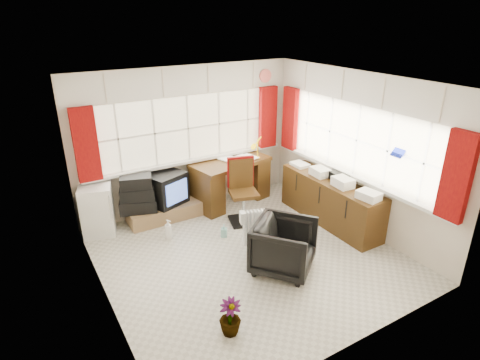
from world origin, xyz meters
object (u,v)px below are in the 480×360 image
at_px(desk_lamp, 258,143).
at_px(task_chair, 242,188).
at_px(office_chair, 284,247).
at_px(mini_fridge, 98,210).
at_px(tv_bench, 169,211).
at_px(credenza, 330,200).
at_px(crt_tv, 166,188).
at_px(radiator, 255,230).
at_px(desk, 231,180).

xyz_separation_m(desk_lamp, task_chair, (-0.65, -0.53, -0.52)).
relative_size(office_chair, mini_fridge, 0.98).
height_order(desk_lamp, tv_bench, desk_lamp).
height_order(task_chair, office_chair, task_chair).
distance_m(credenza, crt_tv, 2.79).
height_order(task_chair, radiator, task_chair).
xyz_separation_m(desk_lamp, credenza, (0.57, -1.36, -0.71)).
bearing_deg(crt_tv, desk_lamp, -8.03).
height_order(task_chair, crt_tv, task_chair).
distance_m(radiator, crt_tv, 1.77).
xyz_separation_m(desk, office_chair, (-0.43, -2.21, -0.09)).
height_order(radiator, crt_tv, crt_tv).
distance_m(desk, mini_fridge, 2.37).
height_order(desk, task_chair, task_chair).
relative_size(radiator, tv_bench, 0.39).
relative_size(tv_bench, mini_fridge, 1.72).
height_order(desk, crt_tv, desk).
bearing_deg(desk_lamp, credenza, -67.40).
bearing_deg(desk_lamp, tv_bench, 174.73).
bearing_deg(desk_lamp, radiator, -124.30).
bearing_deg(task_chair, credenza, -34.37).
relative_size(desk, credenza, 0.77).
distance_m(desk_lamp, tv_bench, 1.98).
bearing_deg(tv_bench, office_chair, -70.49).
bearing_deg(credenza, radiator, 177.43).
relative_size(desk, crt_tv, 2.04).
relative_size(desk_lamp, tv_bench, 0.29).
relative_size(desk_lamp, crt_tv, 0.54).
distance_m(desk_lamp, radiator, 1.80).
height_order(desk_lamp, mini_fridge, desk_lamp).
relative_size(desk_lamp, task_chair, 0.37).
bearing_deg(mini_fridge, task_chair, -19.17).
bearing_deg(radiator, desk, 74.60).
relative_size(desk, tv_bench, 1.10).
distance_m(desk_lamp, office_chair, 2.39).
height_order(crt_tv, mini_fridge, mini_fridge).
distance_m(credenza, tv_bench, 2.75).
bearing_deg(credenza, mini_fridge, 154.96).
bearing_deg(credenza, desk, 125.27).
height_order(desk_lamp, task_chair, desk_lamp).
bearing_deg(desk_lamp, office_chair, -113.87).
xyz_separation_m(task_chair, mini_fridge, (-2.21, 0.77, -0.17)).
xyz_separation_m(radiator, tv_bench, (-0.83, 1.45, -0.10)).
bearing_deg(tv_bench, desk_lamp, -5.27).
xyz_separation_m(task_chair, crt_tv, (-1.06, 0.77, -0.06)).
bearing_deg(credenza, tv_bench, 146.30).
bearing_deg(tv_bench, mini_fridge, 176.02).
relative_size(radiator, crt_tv, 0.73).
relative_size(task_chair, tv_bench, 0.78).
relative_size(radiator, mini_fridge, 0.68).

